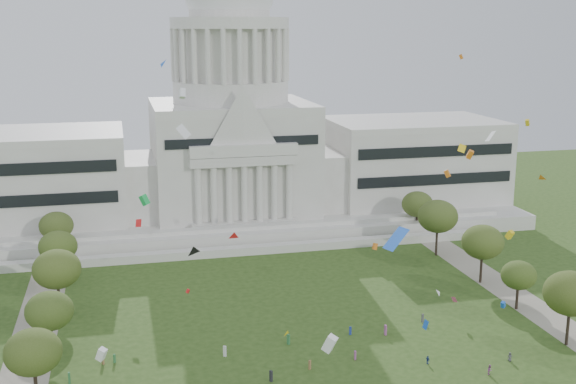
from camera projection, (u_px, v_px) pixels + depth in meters
name	position (u px, v px, depth m)	size (l,w,h in m)	color
capitol	(232.00, 145.00, 203.94)	(160.00, 64.50, 91.30)	silver
path_left	(26.00, 369.00, 118.90)	(8.00, 160.00, 0.04)	gray
path_right	(545.00, 316.00, 140.54)	(8.00, 160.00, 0.04)	gray
row_tree_l_2	(33.00, 352.00, 105.62)	(8.42, 8.42, 11.97)	black
row_tree_r_2	(571.00, 294.00, 125.60)	(9.55, 9.55, 13.58)	black
row_tree_l_3	(49.00, 311.00, 121.65)	(8.12, 8.12, 11.55)	black
row_tree_r_3	(519.00, 275.00, 142.39)	(7.01, 7.01, 9.98)	black
row_tree_l_4	(57.00, 269.00, 138.92)	(9.29, 9.29, 13.21)	black
row_tree_r_4	(483.00, 242.00, 156.72)	(9.19, 9.19, 13.06)	black
row_tree_l_5	(58.00, 246.00, 156.51)	(8.33, 8.33, 11.85)	black
row_tree_r_5	(438.00, 216.00, 175.39)	(9.82, 9.82, 13.96)	black
row_tree_l_6	(56.00, 226.00, 173.35)	(8.19, 8.19, 11.64)	black
row_tree_r_6	(417.00, 204.00, 193.27)	(8.42, 8.42, 11.97)	black
person_0	(510.00, 357.00, 121.36)	(0.78, 0.50, 1.59)	#4C4C51
person_2	(490.00, 370.00, 116.70)	(0.83, 0.51, 1.70)	#994C8C
person_10	(428.00, 360.00, 120.35)	(0.86, 0.47, 1.48)	navy
kite_swarm	(360.00, 229.00, 102.16)	(82.56, 100.16, 47.63)	orange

